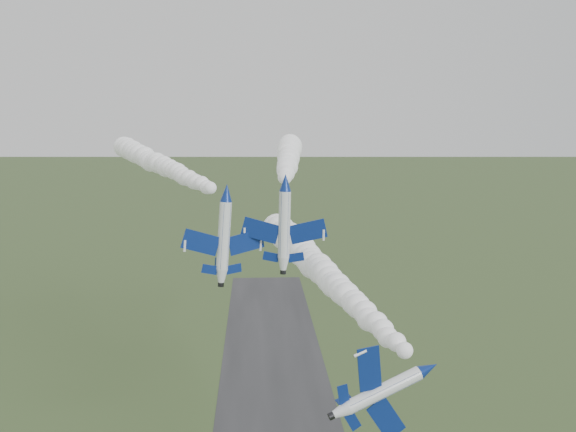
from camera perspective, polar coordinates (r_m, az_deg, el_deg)
The scene contains 6 objects.
jet_lead at distance 66.11m, azimuth 12.42°, elevation -13.11°, with size 4.50×11.97×9.40m.
smoke_trail_jet_lead at distance 93.50m, azimuth 3.17°, elevation -5.05°, with size 5.41×58.69×5.41m, color white, non-canonical shape.
jet_pair_left at distance 86.98m, azimuth -5.46°, elevation 2.08°, with size 11.77×13.50×3.54m.
smoke_trail_jet_pair_left at distance 118.30m, azimuth -11.45°, elevation 4.55°, with size 4.47×58.44×4.47m, color white, non-canonical shape.
jet_pair_right at distance 87.89m, azimuth -0.23°, elevation 3.01°, with size 11.73×14.09×3.48m.
smoke_trail_jet_pair_right at distance 120.77m, azimuth 0.01°, elevation 5.08°, with size 5.30×58.89×5.30m, color white, non-canonical shape.
Camera 1 is at (-4.07, -66.17, 56.39)m, focal length 40.00 mm.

